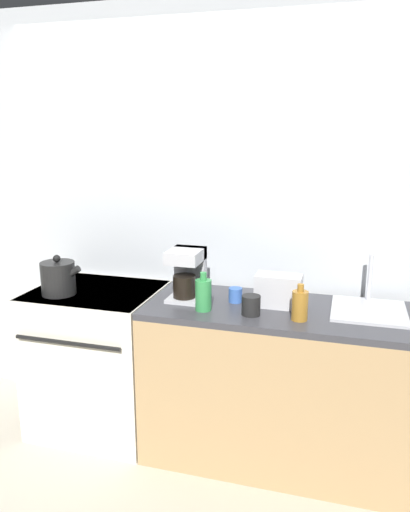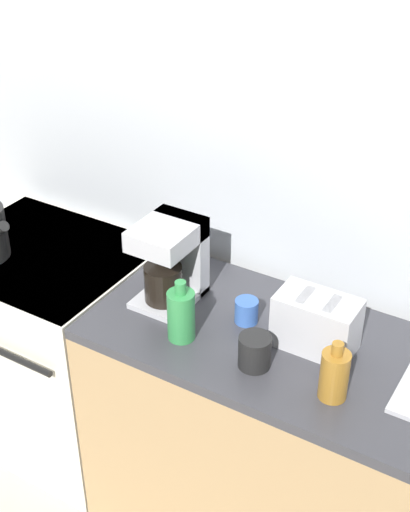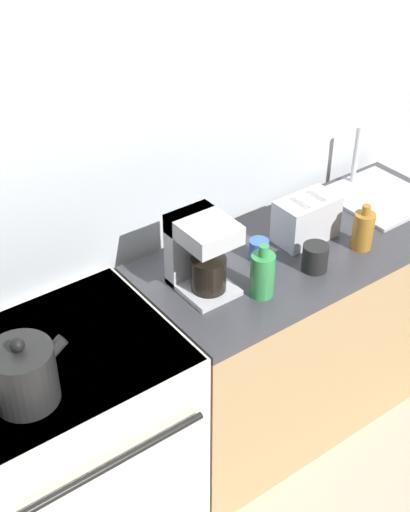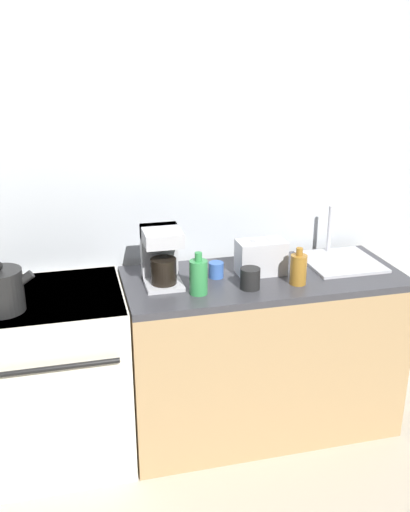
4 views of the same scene
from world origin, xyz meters
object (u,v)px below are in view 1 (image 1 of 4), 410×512
at_px(coffee_maker, 187,272).
at_px(stove, 99,357).
at_px(cup_black, 251,305).
at_px(toaster, 278,290).
at_px(kettle, 58,278).
at_px(bottle_green, 203,294).
at_px(bottle_amber, 300,305).
at_px(cup_blue, 235,295).

bearing_deg(coffee_maker, stove, -177.97).
bearing_deg(stove, cup_black, -8.80).
distance_m(toaster, cup_black, 0.22).
distance_m(kettle, coffee_maker, 0.76).
distance_m(bottle_green, cup_black, 0.26).
xyz_separation_m(stove, coffee_maker, (0.58, 0.02, 0.60)).
height_order(coffee_maker, cup_black, coffee_maker).
xyz_separation_m(bottle_amber, cup_black, (-0.25, 0.00, -0.03)).
relative_size(kettle, bottle_green, 1.19).
xyz_separation_m(kettle, bottle_green, (0.90, -0.03, -0.01)).
bearing_deg(bottle_green, stove, 168.22).
distance_m(stove, kettle, 0.58).
bearing_deg(toaster, bottle_amber, -53.26).
distance_m(coffee_maker, bottle_amber, 0.69).
xyz_separation_m(stove, bottle_green, (0.73, -0.15, 0.53)).
bearing_deg(toaster, stove, -178.75).
distance_m(kettle, bottle_amber, 1.41).
xyz_separation_m(bottle_green, cup_black, (0.26, -0.00, -0.04)).
xyz_separation_m(toaster, bottle_amber, (0.13, -0.18, -0.01)).
distance_m(kettle, bottle_green, 0.90).
height_order(kettle, bottle_amber, kettle).
bearing_deg(cup_black, cup_blue, 124.71).
bearing_deg(cup_blue, kettle, -171.59).
height_order(kettle, bottle_green, kettle).
bearing_deg(bottle_green, toaster, 25.16).
height_order(toaster, coffee_maker, coffee_maker).
bearing_deg(bottle_green, cup_black, -0.21).
xyz_separation_m(kettle, coffee_maker, (0.75, 0.15, 0.06)).
distance_m(bottle_amber, cup_blue, 0.42).
relative_size(coffee_maker, bottle_amber, 1.53).
distance_m(stove, coffee_maker, 0.84).
relative_size(coffee_maker, cup_black, 2.76).
xyz_separation_m(cup_black, cup_blue, (-0.12, 0.18, -0.01)).
distance_m(toaster, cup_blue, 0.25).
bearing_deg(kettle, cup_blue, 8.41).
relative_size(bottle_green, cup_blue, 2.58).
xyz_separation_m(bottle_green, cup_blue, (0.14, 0.18, -0.05)).
height_order(stove, cup_blue, cup_blue).
bearing_deg(kettle, cup_black, -1.32).
relative_size(stove, bottle_green, 4.35).
height_order(bottle_green, cup_blue, bottle_green).
xyz_separation_m(coffee_maker, cup_blue, (0.28, 0.01, -0.11)).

